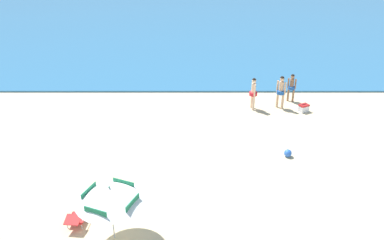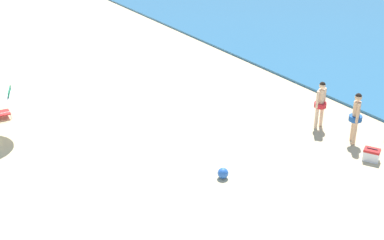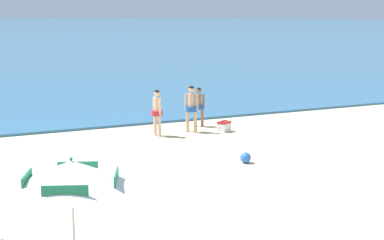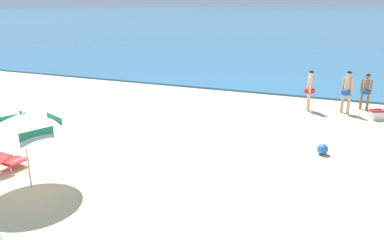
% 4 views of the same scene
% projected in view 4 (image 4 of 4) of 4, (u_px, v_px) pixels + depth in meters
% --- Properties ---
extents(ocean_water, '(800.00, 800.00, 0.10)m').
position_uv_depth(ocean_water, '(345.00, 10.00, 371.09)').
color(ocean_water, '#2D668E').
rests_on(ocean_water, ground).
extents(beach_umbrella_striped_main, '(2.76, 2.77, 2.01)m').
position_uv_depth(beach_umbrella_striped_main, '(22.00, 123.00, 8.55)').
color(beach_umbrella_striped_main, silver).
rests_on(beach_umbrella_striped_main, ground).
extents(lounge_chair_under_umbrella, '(0.64, 0.91, 0.50)m').
position_uv_depth(lounge_chair_under_umbrella, '(9.00, 160.00, 10.00)').
color(lounge_chair_under_umbrella, red).
rests_on(lounge_chair_under_umbrella, ground).
extents(person_standing_near_shore, '(0.45, 0.39, 1.59)m').
position_uv_depth(person_standing_near_shore, '(366.00, 89.00, 15.58)').
color(person_standing_near_shore, '#8C6042').
rests_on(person_standing_near_shore, ground).
extents(person_standing_beside, '(0.43, 0.51, 1.74)m').
position_uv_depth(person_standing_beside, '(310.00, 88.00, 15.46)').
color(person_standing_beside, beige).
rests_on(person_standing_beside, ground).
extents(person_wading_in, '(0.44, 0.44, 1.80)m').
position_uv_depth(person_wading_in, '(347.00, 89.00, 15.03)').
color(person_wading_in, '#D8A87F').
rests_on(person_wading_in, ground).
extents(cooler_box, '(0.60, 0.54, 0.43)m').
position_uv_depth(cooler_box, '(377.00, 114.00, 14.44)').
color(cooler_box, white).
rests_on(cooler_box, ground).
extents(beach_ball, '(0.33, 0.33, 0.33)m').
position_uv_depth(beach_ball, '(323.00, 149.00, 11.06)').
color(beach_ball, blue).
rests_on(beach_ball, ground).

